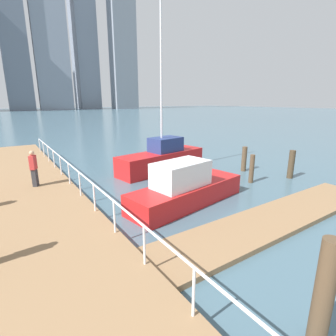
% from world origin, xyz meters
% --- Properties ---
extents(ground_plane, '(300.00, 300.00, 0.00)m').
position_xyz_m(ground_plane, '(0.00, 20.00, 0.00)').
color(ground_plane, '#476675').
extents(floating_dock, '(11.69, 2.00, 0.18)m').
position_xyz_m(floating_dock, '(2.35, 8.61, 0.09)').
color(floating_dock, '#93704C').
rests_on(floating_dock, ground_plane).
extents(boardwalk_railing, '(0.06, 30.65, 1.08)m').
position_xyz_m(boardwalk_railing, '(-3.15, 10.43, 1.26)').
color(boardwalk_railing, white).
rests_on(boardwalk_railing, boardwalk).
extents(dock_piling_1, '(0.34, 0.34, 2.16)m').
position_xyz_m(dock_piling_1, '(-1.40, 5.16, 1.08)').
color(dock_piling_1, brown).
rests_on(dock_piling_1, ground_plane).
extents(dock_piling_2, '(0.25, 0.25, 1.56)m').
position_xyz_m(dock_piling_2, '(5.44, 12.17, 0.78)').
color(dock_piling_2, brown).
rests_on(dock_piling_2, ground_plane).
extents(dock_piling_3, '(0.31, 0.31, 1.56)m').
position_xyz_m(dock_piling_3, '(7.00, 14.01, 0.78)').
color(dock_piling_3, brown).
rests_on(dock_piling_3, ground_plane).
extents(dock_piling_5, '(0.33, 0.33, 1.63)m').
position_xyz_m(dock_piling_5, '(8.02, 11.47, 0.82)').
color(dock_piling_5, '#473826').
rests_on(dock_piling_5, ground_plane).
extents(moored_boat_1, '(6.27, 2.68, 10.15)m').
position_xyz_m(moored_boat_1, '(2.73, 16.95, 0.82)').
color(moored_boat_1, red).
rests_on(moored_boat_1, ground_plane).
extents(moored_boat_4, '(5.90, 2.64, 1.93)m').
position_xyz_m(moored_boat_4, '(0.64, 11.79, 0.72)').
color(moored_boat_4, red).
rests_on(moored_boat_4, ground_plane).
extents(pedestrian_1, '(0.37, 0.42, 1.72)m').
position_xyz_m(pedestrian_1, '(-4.59, 16.71, 1.30)').
color(pedestrian_1, '#333338').
rests_on(pedestrian_1, boardwalk).
extents(skyline_tower_3, '(10.14, 10.96, 66.16)m').
position_xyz_m(skyline_tower_3, '(4.85, 133.92, 33.08)').
color(skyline_tower_3, slate).
rests_on(skyline_tower_3, ground_plane).
extents(skyline_tower_4, '(14.96, 11.90, 73.79)m').
position_xyz_m(skyline_tower_4, '(19.01, 134.20, 36.90)').
color(skyline_tower_4, gray).
rests_on(skyline_tower_4, ground_plane).
extents(skyline_tower_5, '(10.62, 11.56, 70.60)m').
position_xyz_m(skyline_tower_5, '(36.10, 141.56, 35.30)').
color(skyline_tower_5, gray).
rests_on(skyline_tower_5, ground_plane).
extents(skyline_tower_6, '(13.08, 7.31, 88.04)m').
position_xyz_m(skyline_tower_6, '(52.63, 132.10, 44.02)').
color(skyline_tower_6, '#8C939E').
rests_on(skyline_tower_6, ground_plane).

